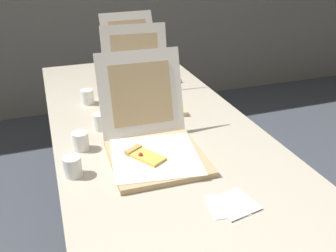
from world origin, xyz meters
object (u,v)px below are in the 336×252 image
Objects in this scene: napkin_pile at (231,205)px; cup_white_far at (87,97)px; pizza_box_back at (140,67)px; cup_white_near_center at (81,141)px; table at (153,133)px; cup_white_near_left at (73,166)px; pizza_box_middle at (143,93)px; cup_white_mid at (100,122)px; pizza_box_front at (153,142)px.

cup_white_far is at bearing 107.55° from napkin_pile.
pizza_box_back reaches higher than cup_white_near_center.
cup_white_near_left reaches higher than table.
pizza_box_middle is 0.69m from cup_white_near_left.
pizza_box_middle is 6.08× the size of cup_white_mid.
cup_white_mid is (0.01, -0.31, 0.00)m from cup_white_far.
pizza_box_front is at bearing -60.98° from cup_white_mid.
cup_white_mid is 1.00× the size of cup_white_near_left.
pizza_box_back is 6.82× the size of cup_white_near_left.
pizza_box_back is 1.11m from cup_white_near_left.
cup_white_far and cup_white_mid have the same top height.
pizza_box_back reaches higher than cup_white_mid.
pizza_box_middle is 0.52m from cup_white_near_center.
napkin_pile is (0.45, -0.33, -0.03)m from cup_white_near_left.
cup_white_far is at bearing 78.70° from cup_white_near_center.
pizza_box_front is at bearing -107.39° from pizza_box_back.
cup_white_far and cup_white_near_center have the same top height.
cup_white_near_left is at bearing -122.70° from pizza_box_back.
cup_white_near_center is (-0.36, -0.38, -0.02)m from pizza_box_middle.
table is at bearing 37.88° from cup_white_near_left.
pizza_box_middle is at bearing -17.35° from cup_white_far.
pizza_box_front is at bearing -97.45° from pizza_box_middle.
pizza_box_front reaches higher than cup_white_near_left.
table is 28.02× the size of cup_white_mid.
pizza_box_back is at bearing 60.94° from cup_white_mid.
cup_white_mid is 0.46× the size of napkin_pile.
table is 0.28m from pizza_box_front.
pizza_box_middle is at bearing 92.41° from napkin_pile.
cup_white_far is at bearing 125.97° from table.
cup_white_near_left is (-0.52, -0.98, -0.01)m from pizza_box_back.
pizza_box_middle is (0.03, 0.25, 0.10)m from table.
napkin_pile reaches higher than table.
table is 0.64m from napkin_pile.
cup_white_near_center is (-0.09, -0.46, 0.00)m from cup_white_far.
napkin_pile is (0.14, -0.38, -0.05)m from pizza_box_front.
pizza_box_front is (-0.08, -0.25, 0.10)m from table.
cup_white_far is (-0.17, 0.59, -0.01)m from pizza_box_front.
cup_white_near_left is (-0.41, -0.55, -0.02)m from pizza_box_middle.
pizza_box_middle is at bearing 80.27° from pizza_box_front.
cup_white_far and cup_white_near_left have the same top height.
cup_white_near_center reaches higher than napkin_pile.
pizza_box_back is at bearing 59.86° from cup_white_near_center.
table is 0.37m from cup_white_near_center.
napkin_pile is at bearing -72.45° from cup_white_far.
table is 0.27m from pizza_box_middle.
cup_white_near_left is (-0.39, -0.30, 0.09)m from table.
pizza_box_front is 0.32m from cup_white_mid.
cup_white_far is at bearing 166.61° from pizza_box_middle.
pizza_box_back is 6.82× the size of cup_white_mid.
pizza_box_front reaches higher than napkin_pile.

